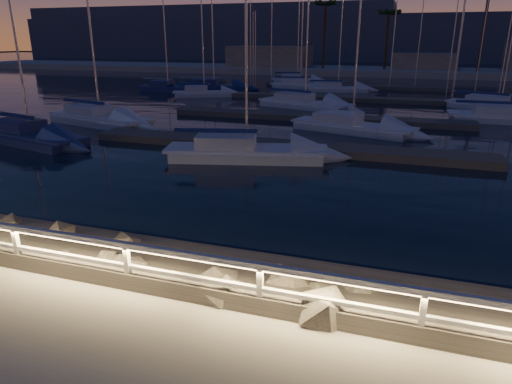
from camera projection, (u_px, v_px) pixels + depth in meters
ground at (91, 279)px, 10.27m from camera, size 400.00×400.00×0.00m
harbor_water at (328, 115)px, 38.66m from camera, size 400.00×440.00×0.60m
guard_rail at (84, 248)px, 10.04m from camera, size 44.11×0.12×1.06m
riprap at (244, 282)px, 10.50m from camera, size 37.31×2.56×1.26m
floating_docks at (331, 106)px, 39.63m from camera, size 22.00×36.00×0.40m
far_shore at (371, 69)px, 76.81m from camera, size 160.00×14.00×5.20m
palm_left at (326, 6)px, 74.18m from camera, size 3.00×3.00×11.20m
palm_center at (389, 15)px, 72.53m from camera, size 3.00×3.00×9.70m
distant_hills at (314, 40)px, 135.60m from camera, size 230.00×37.50×18.00m
sailboat_a at (29, 135)px, 26.40m from camera, size 8.07×4.02×13.33m
sailboat_b at (242, 150)px, 22.82m from camera, size 8.35×4.26×13.71m
sailboat_c at (349, 125)px, 29.58m from camera, size 8.28×4.47×13.55m
sailboat_e at (203, 92)px, 47.56m from camera, size 6.62×4.30×11.09m
sailboat_f at (98, 117)px, 32.17m from camera, size 8.81×4.57×14.47m
sailboat_g at (303, 103)px, 39.80m from camera, size 8.86×5.19×14.55m
sailboat_h at (511, 116)px, 32.85m from camera, size 9.11×2.88×15.30m
sailboat_i at (167, 87)px, 52.39m from camera, size 7.17×2.67×12.01m
sailboat_j at (212, 86)px, 53.43m from camera, size 8.57×4.11×14.09m
sailboat_k at (336, 88)px, 52.11m from camera, size 7.33×3.36×12.01m
sailboat_l at (498, 105)px, 38.59m from camera, size 8.77×5.75×14.52m
sailboat_m at (296, 80)px, 62.31m from camera, size 7.16×3.44×11.83m
sailboat_n at (299, 85)px, 55.70m from camera, size 7.22×2.34×12.20m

